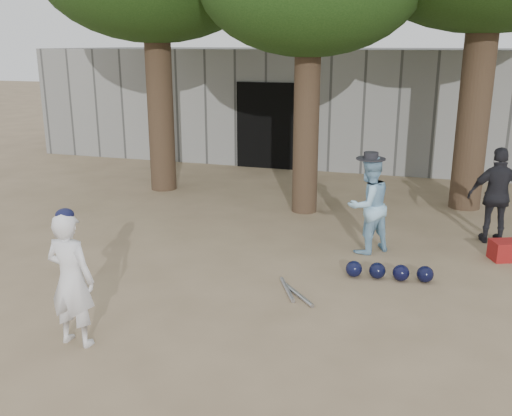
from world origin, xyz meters
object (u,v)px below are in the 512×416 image
(boy_player, at_px, (71,280))
(spectator_dark, at_px, (498,196))
(spectator_blue, at_px, (368,205))
(red_bag, at_px, (505,250))

(boy_player, bearing_deg, spectator_dark, -130.73)
(spectator_blue, height_order, spectator_dark, spectator_dark)
(spectator_dark, bearing_deg, spectator_blue, 18.91)
(boy_player, relative_size, red_bag, 3.57)
(boy_player, distance_m, spectator_blue, 4.66)
(spectator_blue, distance_m, red_bag, 2.16)
(boy_player, height_order, red_bag, boy_player)
(boy_player, xyz_separation_m, red_bag, (4.75, 4.06, -0.60))
(red_bag, bearing_deg, spectator_dark, 97.73)
(boy_player, bearing_deg, red_bag, -136.55)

